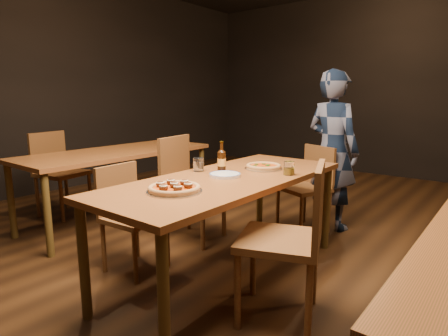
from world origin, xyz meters
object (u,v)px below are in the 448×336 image
Objects in this scene: water_glass at (199,165)px; table_main at (228,187)px; pizza_margherita at (264,167)px; diner at (332,151)px; chair_end at (304,188)px; chair_main_sw at (195,187)px; beer_bottle at (222,161)px; chair_main_nw at (135,217)px; chair_main_e at (279,239)px; chair_nbr_left at (62,173)px; amber_glass at (289,168)px; pizza_meatball at (174,188)px; plate_stack at (225,175)px; table_left at (117,157)px.

table_main is at bearing -3.84° from water_glass.
diner is at bearing 84.62° from pizza_margherita.
chair_end is at bearing 90.71° from table_main.
chair_main_sw is 0.71m from beer_bottle.
chair_main_e is (1.16, 0.13, 0.07)m from chair_main_nw.
chair_nbr_left is at bearing 73.08° from chair_main_nw.
amber_glass is 1.18m from diner.
chair_main_e is at bearing 30.28° from pizza_meatball.
plate_stack is 0.98× the size of beer_bottle.
water_glass reaches higher than table_left.
amber_glass reaches higher than chair_main_nw.
table_left is 2.04× the size of chair_main_e.
water_glass is (-0.16, -0.08, -0.03)m from beer_bottle.
chair_main_e reaches higher than table_main.
diner reaches higher than chair_nbr_left.
chair_main_nw is at bearing -104.85° from chair_main_e.
water_glass reaches higher than pizza_meatball.
pizza_margherita is at bearing 81.02° from plate_stack.
chair_main_nw is 3.78× the size of plate_stack.
chair_nbr_left reaches higher than plate_stack.
chair_main_e is 0.63× the size of diner.
beer_bottle is (-0.13, -1.12, 0.40)m from chair_end.
pizza_margherita is (0.73, 0.00, 0.27)m from chair_main_sw.
pizza_margherita reaches higher than table_main.
chair_main_sw is (-0.69, 0.40, -0.18)m from table_main.
pizza_meatball is 1.47× the size of beer_bottle.
diner is (0.10, 1.09, 0.01)m from pizza_margherita.
chair_main_sw is at bearing 0.97° from chair_main_nw.
chair_main_e is 0.68m from pizza_meatball.
chair_nbr_left is 9.54× the size of water_glass.
table_left is at bearing 169.99° from table_main.
chair_end is (0.61, 1.56, 0.02)m from chair_main_nw.
pizza_meatball is (0.70, -0.92, 0.28)m from chair_main_sw.
chair_main_sw reaches higher than plate_stack.
chair_main_nw is 1.75m from chair_nbr_left.
chair_main_nw is at bearing -136.94° from beer_bottle.
chair_main_nw is at bearing -113.15° from chair_nbr_left.
chair_main_e is at bearing -21.73° from table_main.
amber_glass is at bearing 26.67° from water_glass.
pizza_margherita is (0.66, 0.74, 0.35)m from chair_main_nw.
table_main is at bearing -95.34° from pizza_margherita.
chair_end is at bearing 93.65° from pizza_margherita.
pizza_margherita is at bearing -100.71° from chair_main_sw.
table_main is 1.24m from chair_end.
chair_main_nw is (-0.62, -0.34, -0.26)m from table_main.
chair_main_e reaches higher than plate_stack.
table_main is at bearing -10.01° from table_left.
table_left is 1.28m from chair_main_nw.
chair_main_nw is 2.88× the size of pizza_margherita.
beer_bottle is (0.48, 0.45, 0.41)m from chair_main_nw.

